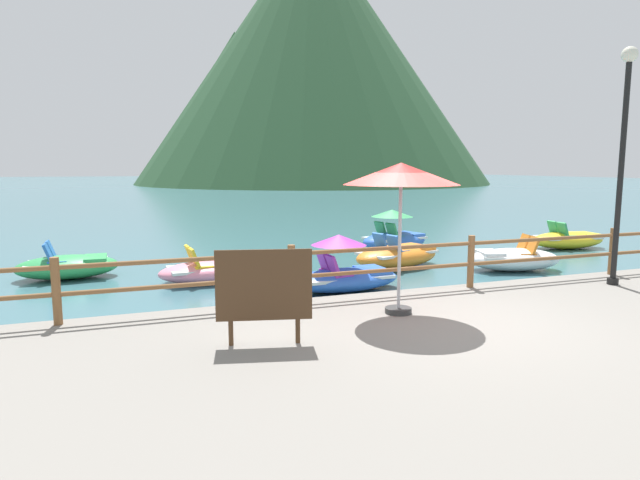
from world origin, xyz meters
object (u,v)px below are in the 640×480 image
(pedal_boat_5, at_px, (397,255))
(pedal_boat_7, at_px, (344,273))
(pedal_boat_3, at_px, (513,259))
(pedal_boat_6, at_px, (568,239))
(lamp_post, at_px, (623,145))
(pedal_boat_2, at_px, (394,236))
(sign_board, at_px, (264,287))
(beach_umbrella, at_px, (401,176))
(pedal_boat_4, at_px, (209,271))
(pedal_boat_0, at_px, (68,266))

(pedal_boat_5, height_order, pedal_boat_7, pedal_boat_7)
(pedal_boat_3, relative_size, pedal_boat_6, 0.99)
(lamp_post, bearing_deg, pedal_boat_3, 80.49)
(pedal_boat_2, relative_size, pedal_boat_5, 0.89)
(sign_board, height_order, beach_umbrella, beach_umbrella)
(sign_board, bearing_deg, pedal_boat_4, 88.22)
(pedal_boat_6, bearing_deg, pedal_boat_5, -171.50)
(sign_board, relative_size, pedal_boat_7, 0.48)
(beach_umbrella, relative_size, pedal_boat_3, 0.88)
(pedal_boat_0, bearing_deg, pedal_boat_3, -14.99)
(sign_board, relative_size, pedal_boat_3, 0.47)
(beach_umbrella, bearing_deg, pedal_boat_5, 61.86)
(pedal_boat_4, bearing_deg, lamp_post, -34.68)
(lamp_post, relative_size, pedal_boat_4, 1.87)
(sign_board, xyz_separation_m, pedal_boat_4, (0.18, 5.77, -0.87))
(pedal_boat_5, bearing_deg, pedal_boat_4, -178.68)
(lamp_post, height_order, pedal_boat_0, lamp_post)
(pedal_boat_4, distance_m, pedal_boat_5, 4.84)
(sign_board, bearing_deg, pedal_boat_3, 30.89)
(pedal_boat_0, xyz_separation_m, pedal_boat_6, (14.44, -0.41, -0.00))
(lamp_post, relative_size, pedal_boat_7, 1.71)
(sign_board, relative_size, pedal_boat_4, 0.52)
(sign_board, bearing_deg, pedal_boat_2, 53.40)
(beach_umbrella, distance_m, pedal_boat_2, 8.99)
(pedal_boat_3, height_order, pedal_boat_7, pedal_boat_7)
(lamp_post, relative_size, pedal_boat_2, 1.72)
(sign_board, distance_m, pedal_boat_5, 7.77)
(beach_umbrella, height_order, pedal_boat_4, beach_umbrella)
(pedal_boat_4, bearing_deg, pedal_boat_0, 153.49)
(pedal_boat_0, xyz_separation_m, pedal_boat_7, (5.54, -3.35, 0.09))
(lamp_post, xyz_separation_m, sign_board, (-6.95, -1.09, -1.84))
(pedal_boat_0, relative_size, pedal_boat_7, 0.90)
(lamp_post, bearing_deg, beach_umbrella, -175.33)
(pedal_boat_5, distance_m, pedal_boat_6, 6.66)
(pedal_boat_0, distance_m, pedal_boat_2, 9.21)
(sign_board, xyz_separation_m, pedal_boat_0, (-2.84, 7.28, -0.84))
(sign_board, height_order, pedal_boat_3, sign_board)
(pedal_boat_4, distance_m, pedal_boat_6, 11.47)
(pedal_boat_4, height_order, pedal_boat_6, pedal_boat_6)
(pedal_boat_2, xyz_separation_m, pedal_boat_5, (-1.28, -2.58, -0.13))
(sign_board, xyz_separation_m, pedal_boat_3, (7.53, 4.50, -0.84))
(beach_umbrella, xyz_separation_m, pedal_boat_3, (5.29, 3.80, -2.15))
(pedal_boat_3, relative_size, pedal_boat_7, 1.01)
(pedal_boat_2, bearing_deg, beach_umbrella, -117.53)
(pedal_boat_7, bearing_deg, pedal_boat_0, 148.79)
(pedal_boat_2, height_order, pedal_boat_4, pedal_boat_2)
(pedal_boat_7, bearing_deg, beach_umbrella, -98.05)
(pedal_boat_2, bearing_deg, sign_board, -126.60)
(sign_board, relative_size, pedal_boat_2, 0.48)
(beach_umbrella, distance_m, pedal_boat_3, 6.86)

